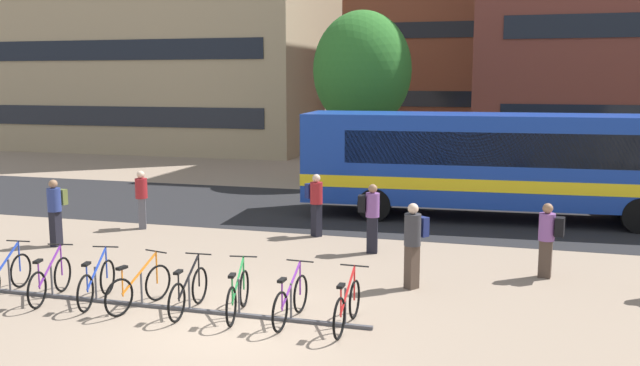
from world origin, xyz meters
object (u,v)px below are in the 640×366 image
parked_bicycle_blue_0 (5,276)px  parked_bicycle_blue_2 (97,283)px  parked_bicycle_orange_3 (139,288)px  commuter_black_pack_3 (548,235)px  commuter_black_pack_4 (371,213)px  parked_bicycle_red_7 (347,307)px  parked_bicycle_purple_1 (50,280)px  city_bus (500,161)px  parked_bicycle_green_5 (238,296)px  parked_bicycle_black_4 (189,292)px  commuter_navy_pack_0 (414,239)px  commuter_olive_pack_6 (56,208)px  commuter_teal_pack_1 (142,195)px  parked_bicycle_purple_6 (291,301)px  commuter_navy_pack_5 (316,200)px  street_tree_1 (362,70)px

parked_bicycle_blue_0 → parked_bicycle_blue_2: size_ratio=1.01×
parked_bicycle_orange_3 → commuter_black_pack_3: (7.45, 4.11, 0.56)m
commuter_black_pack_4 → parked_bicycle_red_7: bearing=-89.1°
parked_bicycle_blue_0 → parked_bicycle_orange_3: bearing=-95.4°
parked_bicycle_purple_1 → city_bus: bearing=-49.1°
parked_bicycle_green_5 → commuter_black_pack_3: size_ratio=1.05×
parked_bicycle_orange_3 → parked_bicycle_green_5: bearing=-74.0°
parked_bicycle_black_4 → commuter_navy_pack_0: bearing=-58.5°
parked_bicycle_blue_0 → commuter_olive_pack_6: bearing=17.2°
commuter_teal_pack_1 → commuter_olive_pack_6: bearing=-51.3°
parked_bicycle_green_5 → commuter_teal_pack_1: size_ratio=1.02×
parked_bicycle_purple_6 → commuter_olive_pack_6: size_ratio=1.00×
parked_bicycle_purple_1 → commuter_black_pack_3: commuter_black_pack_3 is taller
commuter_olive_pack_6 → parked_bicycle_orange_3: bearing=55.1°
commuter_olive_pack_6 → parked_bicycle_red_7: bearing=71.0°
city_bus → parked_bicycle_purple_6: size_ratio=7.04×
parked_bicycle_black_4 → parked_bicycle_purple_6: same height
parked_bicycle_blue_0 → commuter_navy_pack_0: commuter_navy_pack_0 is taller
parked_bicycle_black_4 → commuter_navy_pack_5: commuter_navy_pack_5 is taller
parked_bicycle_red_7 → commuter_black_pack_4: size_ratio=1.00×
parked_bicycle_green_5 → commuter_olive_pack_6: 7.43m
parked_bicycle_black_4 → commuter_black_pack_4: commuter_black_pack_4 is taller
parked_bicycle_blue_2 → commuter_teal_pack_1: size_ratio=1.02×
commuter_teal_pack_1 → street_tree_1: street_tree_1 is taller
city_bus → parked_bicycle_red_7: size_ratio=7.04×
parked_bicycle_blue_2 → commuter_teal_pack_1: 6.58m
parked_bicycle_blue_2 → commuter_black_pack_3: size_ratio=1.04×
commuter_navy_pack_0 → commuter_teal_pack_1: (-8.25, 3.48, -0.06)m
commuter_navy_pack_0 → commuter_black_pack_3: (2.68, 1.51, -0.09)m
parked_bicycle_orange_3 → parked_bicycle_green_5: (1.95, 0.10, 0.00)m
parked_bicycle_blue_2 → commuter_teal_pack_1: bearing=12.3°
parked_bicycle_blue_0 → parked_bicycle_red_7: (6.96, 0.07, 0.00)m
parked_bicycle_blue_0 → parked_bicycle_purple_1: (1.05, -0.00, 0.00)m
parked_bicycle_purple_6 → commuter_black_pack_4: (0.42, 5.07, 0.61)m
parked_bicycle_blue_0 → commuter_navy_pack_0: 8.19m
parked_bicycle_purple_6 → commuter_black_pack_3: bearing=-45.5°
commuter_black_pack_4 → commuter_navy_pack_5: (-1.80, 1.35, -0.00)m
parked_bicycle_blue_2 → commuter_black_pack_3: (8.39, 4.06, 0.56)m
parked_bicycle_purple_1 → commuter_black_pack_3: bearing=-76.5°
city_bus → commuter_navy_pack_5: (-4.75, -3.73, -0.78)m
parked_bicycle_orange_3 → street_tree_1: street_tree_1 is taller
parked_bicycle_blue_2 → parked_bicycle_purple_6: 3.89m
parked_bicycle_purple_1 → parked_bicycle_purple_6: size_ratio=0.99×
parked_bicycle_black_4 → commuter_navy_pack_5: 6.51m
city_bus → parked_bicycle_blue_0: (-9.29, -10.26, -1.39)m
parked_bicycle_orange_3 → street_tree_1: 17.19m
parked_bicycle_blue_0 → parked_bicycle_black_4: size_ratio=1.00×
commuter_navy_pack_0 → commuter_navy_pack_5: commuter_navy_pack_0 is taller
parked_bicycle_blue_2 → commuter_olive_pack_6: 5.15m
parked_bicycle_purple_6 → street_tree_1: bearing=10.5°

